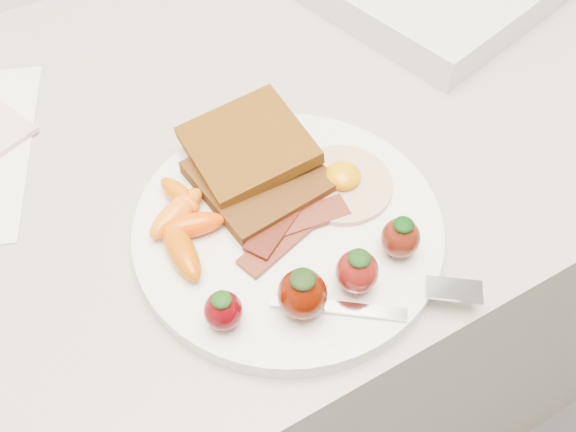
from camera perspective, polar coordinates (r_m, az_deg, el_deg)
counter at (r=1.03m, az=-3.49°, el=-9.82°), size 2.00×0.60×0.90m
plate at (r=0.56m, az=0.00°, el=-1.16°), size 0.27×0.27×0.02m
toast_lower at (r=0.58m, az=-2.57°, el=3.46°), size 0.12×0.12×0.01m
toast_upper at (r=0.59m, az=-3.61°, el=6.34°), size 0.11×0.10×0.02m
fried_egg at (r=0.58m, az=4.84°, el=3.06°), size 0.11×0.11×0.02m
bacon_strips at (r=0.55m, az=0.00°, el=-0.75°), size 0.11×0.08×0.01m
baby_carrots at (r=0.55m, az=-9.44°, el=-0.67°), size 0.07×0.11×0.02m
strawberries at (r=0.50m, az=3.34°, el=-5.52°), size 0.19×0.06×0.05m
fork at (r=0.52m, az=9.18°, el=-7.32°), size 0.16×0.09×0.00m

